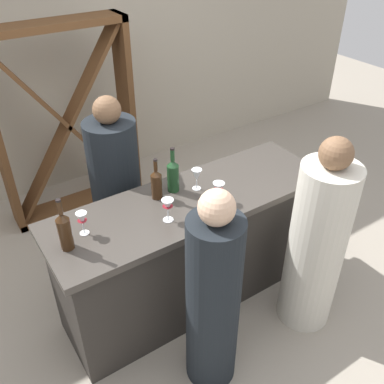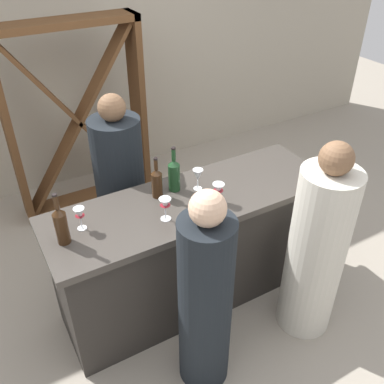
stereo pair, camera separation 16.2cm
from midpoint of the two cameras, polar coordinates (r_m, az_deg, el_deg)
ground_plane at (r=3.50m, az=1.37°, el=-13.47°), size 12.00×12.00×0.00m
back_wall at (r=4.54m, az=-13.52°, el=18.24°), size 8.00×0.10×2.80m
bar_counter at (r=3.16m, az=1.48°, el=-7.72°), size 2.00×0.64×0.94m
wine_rack at (r=4.14m, az=-13.81°, el=9.15°), size 1.28×0.28×1.79m
wine_bottle_leftmost_amber_brown at (r=2.53m, az=-15.28°, el=-4.23°), size 0.08×0.08×0.34m
wine_bottle_second_left_amber_brown at (r=2.84m, az=-3.06°, el=1.29°), size 0.07×0.07×0.30m
wine_bottle_center_olive_green at (r=2.89m, az=-0.79°, el=2.37°), size 0.08×0.08×0.33m
wine_glass_near_left at (r=2.79m, az=5.18°, el=0.33°), size 0.08×0.08×0.14m
wine_glass_near_center at (r=2.63m, az=-1.82°, el=-1.73°), size 0.08×0.08×0.15m
wine_glass_near_right at (r=2.62m, az=-12.98°, el=-3.04°), size 0.07×0.07×0.15m
wine_glass_far_left at (r=2.91m, az=2.38°, el=2.15°), size 0.07×0.07×0.15m
person_left_guest at (r=2.99m, az=17.69°, el=-7.50°), size 0.46×0.46×1.48m
person_center_guest at (r=2.57m, az=3.64°, el=-14.39°), size 0.37×0.37×1.44m
person_right_guest at (r=3.39m, az=-8.01°, el=-0.18°), size 0.38×0.38×1.50m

